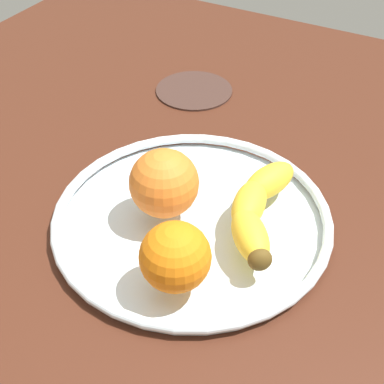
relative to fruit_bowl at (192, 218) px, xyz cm
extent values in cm
cube|color=#472115|center=(0.00, 0.00, -2.92)|extent=(117.44, 117.44, 4.00)
cylinder|color=silver|center=(0.00, 0.00, -0.62)|extent=(30.45, 30.45, 0.60)
torus|color=silver|center=(0.00, 0.00, 0.28)|extent=(31.72, 31.72, 1.20)
ellipsoid|color=yellow|center=(-7.26, 6.17, 2.66)|extent=(8.32, 5.83, 3.55)
ellipsoid|color=yellow|center=(-2.44, 5.81, 2.66)|extent=(8.10, 4.89, 3.55)
ellipsoid|color=yellow|center=(1.92, 7.90, 2.66)|extent=(8.07, 7.61, 3.55)
ellipsoid|color=brown|center=(4.52, 10.11, 2.66)|extent=(3.13, 3.19, 2.48)
sphere|color=orange|center=(1.05, -2.89, 4.75)|extent=(7.72, 7.72, 7.72)
sphere|color=orange|center=(9.57, 3.43, 4.38)|extent=(6.99, 6.99, 6.99)
cylinder|color=#3D2721|center=(-26.26, -14.02, -0.62)|extent=(11.88, 11.88, 0.60)
camera|label=1|loc=(40.22, 22.05, 43.16)|focal=51.85mm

